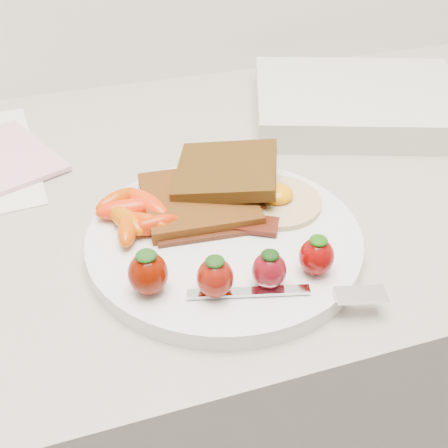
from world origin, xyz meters
name	(u,v)px	position (x,y,z in m)	size (l,w,h in m)	color
counter	(199,409)	(0.00, 1.70, 0.45)	(2.00, 0.60, 0.90)	gray
plate	(224,239)	(0.00, 1.57, 0.91)	(0.27, 0.27, 0.02)	silver
toast_lower	(198,200)	(-0.01, 1.62, 0.93)	(0.11, 0.11, 0.01)	#422509
toast_upper	(226,171)	(0.03, 1.65, 0.94)	(0.11, 0.11, 0.01)	black
fried_egg	(276,199)	(0.07, 1.60, 0.92)	(0.12, 0.12, 0.02)	#C9B795
bacon_strips	(216,222)	(0.00, 1.58, 0.92)	(0.12, 0.08, 0.01)	black
baby_carrots	(135,214)	(-0.08, 1.61, 0.93)	(0.08, 0.10, 0.02)	red
strawberries	(230,269)	(-0.02, 1.50, 0.94)	(0.18, 0.06, 0.04)	#5D0D00
fork	(299,293)	(0.03, 1.47, 0.92)	(0.17, 0.07, 0.00)	silver
notepad	(0,157)	(-0.21, 1.81, 0.91)	(0.11, 0.16, 0.01)	#DBA1AF
appliance	(360,102)	(0.27, 1.79, 0.92)	(0.29, 0.23, 0.04)	beige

